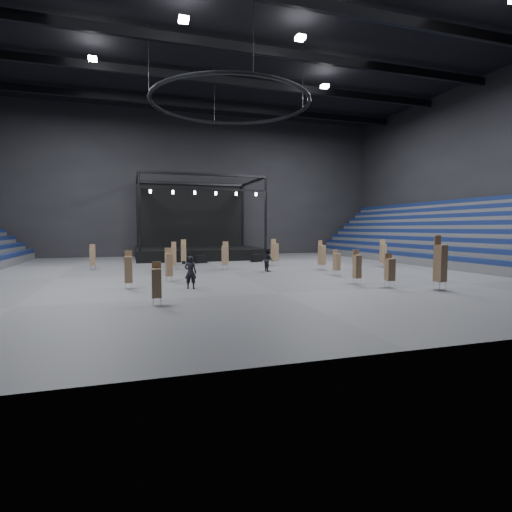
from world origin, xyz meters
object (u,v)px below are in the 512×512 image
object	(u,v)px
stage	(198,245)
chair_stack_13	(440,262)
flight_case_right	(257,258)
chair_stack_10	(174,255)
flight_case_mid	(201,259)
chair_stack_9	(275,252)
crew_member	(268,260)
chair_stack_6	(357,266)
chair_stack_3	(93,256)
chair_stack_7	(383,253)
chair_stack_12	(225,255)
chair_stack_8	(169,264)
chair_stack_11	(322,254)
chair_stack_14	(390,269)
flight_case_left	(187,260)
chair_stack_2	(337,261)
chair_stack_0	(129,269)
man_center	(191,272)
chair_stack_4	(157,282)
chair_stack_5	(184,252)

from	to	relation	value
stage	chair_stack_13	bearing A→B (deg)	-71.95
flight_case_right	chair_stack_10	size ratio (longest dim) A/B	0.50
flight_case_mid	chair_stack_9	xyz separation A→B (m)	(6.05, -4.87, 0.91)
stage	crew_member	xyz separation A→B (m)	(3.04, -16.31, -0.51)
chair_stack_6	chair_stack_9	xyz separation A→B (m)	(-0.78, 12.80, 0.19)
chair_stack_9	chair_stack_10	bearing A→B (deg)	169.66
chair_stack_3	chair_stack_7	size ratio (longest dim) A/B	0.85
flight_case_right	chair_stack_10	bearing A→B (deg)	-149.58
chair_stack_12	crew_member	size ratio (longest dim) A/B	1.25
chair_stack_8	chair_stack_11	world-z (taller)	chair_stack_11
chair_stack_11	chair_stack_10	bearing A→B (deg)	141.27
flight_case_right	chair_stack_13	distance (m)	21.33
chair_stack_7	crew_member	size ratio (longest dim) A/B	1.33
chair_stack_13	chair_stack_14	xyz separation A→B (m)	(-2.19, 1.56, -0.47)
stage	flight_case_left	size ratio (longest dim) A/B	12.82
chair_stack_2	chair_stack_12	size ratio (longest dim) A/B	0.80
stage	flight_case_mid	world-z (taller)	stage
chair_stack_0	chair_stack_9	distance (m)	16.74
chair_stack_11	man_center	xyz separation A→B (m)	(-12.09, -7.43, -0.32)
chair_stack_3	chair_stack_9	xyz separation A→B (m)	(15.76, -1.28, 0.18)
chair_stack_8	crew_member	size ratio (longest dim) A/B	1.17
chair_stack_8	crew_member	distance (m)	9.06
chair_stack_10	man_center	bearing A→B (deg)	-84.35
chair_stack_10	chair_stack_9	bearing A→B (deg)	10.85
chair_stack_2	chair_stack_12	distance (m)	9.46
flight_case_mid	chair_stack_3	distance (m)	10.38
chair_stack_4	flight_case_right	bearing A→B (deg)	66.17
chair_stack_13	crew_member	world-z (taller)	chair_stack_13
chair_stack_9	chair_stack_11	size ratio (longest dim) A/B	1.01
flight_case_right	chair_stack_14	size ratio (longest dim) A/B	0.59
chair_stack_5	chair_stack_12	bearing A→B (deg)	-52.83
chair_stack_3	flight_case_left	bearing A→B (deg)	19.25
flight_case_left	chair_stack_6	distance (m)	19.16
chair_stack_4	chair_stack_5	world-z (taller)	chair_stack_5
flight_case_mid	chair_stack_6	size ratio (longest dim) A/B	0.55
chair_stack_8	chair_stack_11	bearing A→B (deg)	8.64
chair_stack_6	chair_stack_10	distance (m)	15.75
chair_stack_14	chair_stack_7	bearing A→B (deg)	60.16
flight_case_mid	chair_stack_7	world-z (taller)	chair_stack_7
flight_case_right	chair_stack_11	bearing A→B (deg)	-71.83
chair_stack_2	chair_stack_13	xyz separation A→B (m)	(2.16, -7.96, 0.54)
chair_stack_2	flight_case_right	bearing A→B (deg)	88.72
chair_stack_2	chair_stack_9	distance (m)	8.51
man_center	chair_stack_9	bearing A→B (deg)	-109.23
stage	chair_stack_11	bearing A→B (deg)	-64.27
chair_stack_7	flight_case_mid	bearing A→B (deg)	161.67
chair_stack_6	chair_stack_13	bearing A→B (deg)	-47.22
chair_stack_13	flight_case_left	bearing A→B (deg)	109.10
chair_stack_0	stage	bearing A→B (deg)	74.47
chair_stack_0	chair_stack_3	bearing A→B (deg)	106.70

